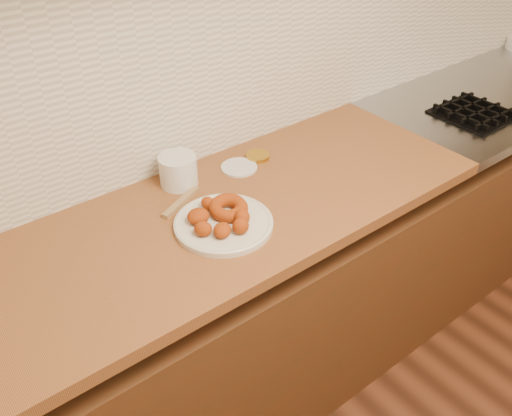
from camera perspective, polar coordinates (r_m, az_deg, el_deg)
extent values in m
cube|color=#C8B796|center=(1.80, -0.99, 20.17)|extent=(4.00, 0.02, 2.70)
cube|color=#512713|center=(2.08, 4.47, -8.39)|extent=(3.60, 0.60, 0.77)
cube|color=brown|center=(1.49, -13.78, -5.29)|extent=(2.30, 0.62, 0.04)
cube|color=#9EA0A5|center=(2.62, 24.63, 11.19)|extent=(1.30, 0.62, 0.04)
cube|color=silver|center=(1.84, -0.71, 15.58)|extent=(3.60, 0.02, 0.60)
cube|color=black|center=(2.29, 21.89, 9.15)|extent=(0.26, 0.26, 0.01)
cube|color=black|center=(2.21, 20.68, 8.95)|extent=(0.01, 0.24, 0.02)
cube|color=black|center=(2.24, 23.85, 8.57)|extent=(0.24, 0.01, 0.02)
cube|color=black|center=(2.26, 21.55, 9.31)|extent=(0.01, 0.24, 0.02)
cube|color=black|center=(2.27, 22.59, 9.19)|extent=(0.24, 0.01, 0.02)
cube|color=black|center=(2.31, 22.39, 9.66)|extent=(0.01, 0.24, 0.02)
cube|color=black|center=(2.30, 21.36, 9.78)|extent=(0.24, 0.01, 0.02)
cube|color=black|center=(2.36, 23.19, 9.99)|extent=(0.01, 0.24, 0.02)
cube|color=black|center=(2.32, 20.15, 10.36)|extent=(0.24, 0.01, 0.02)
cylinder|color=beige|center=(1.53, -3.43, -1.67)|extent=(0.28, 0.28, 0.02)
torus|color=#A03100|center=(1.54, -2.93, 0.01)|extent=(0.13, 0.13, 0.05)
ellipsoid|color=#A03100|center=(1.51, -6.09, -0.86)|extent=(0.07, 0.06, 0.04)
ellipsoid|color=#A03100|center=(1.47, -5.59, -2.19)|extent=(0.06, 0.07, 0.04)
ellipsoid|color=#A03100|center=(1.46, -3.57, -2.34)|extent=(0.07, 0.07, 0.04)
ellipsoid|color=#A03100|center=(1.46, -1.62, -1.91)|extent=(0.06, 0.05, 0.05)
ellipsoid|color=#A03100|center=(1.56, -5.06, 0.51)|extent=(0.04, 0.05, 0.04)
ellipsoid|color=#A03100|center=(1.50, -1.48, -0.98)|extent=(0.06, 0.07, 0.05)
cylinder|color=silver|center=(1.70, -8.19, 3.92)|extent=(0.12, 0.12, 0.10)
cylinder|color=silver|center=(1.78, -1.80, 4.29)|extent=(0.16, 0.16, 0.01)
cylinder|color=#B89126|center=(1.84, 0.18, 5.49)|extent=(0.10, 0.10, 0.01)
cube|color=olive|center=(1.63, -7.89, 0.64)|extent=(0.16, 0.09, 0.01)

